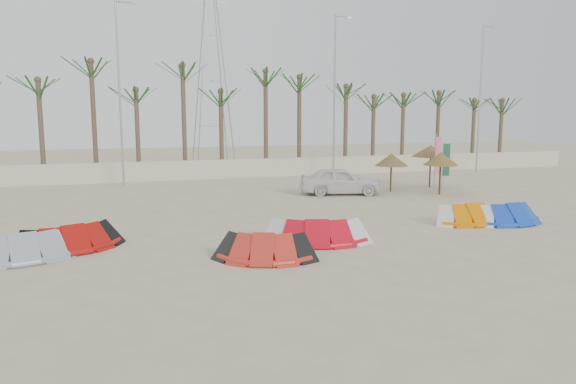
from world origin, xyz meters
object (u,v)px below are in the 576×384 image
object	(u,v)px
kite_red_left	(72,235)
kite_blue	(504,212)
car	(340,181)
parasol_right	(431,151)
parasol_mid	(441,159)
parasol_left	(391,160)
kite_red_right	(313,229)
kite_grey	(24,244)
kite_orange	(465,212)
kite_red_mid	(262,244)

from	to	relation	value
kite_red_left	kite_blue	world-z (taller)	same
kite_red_left	car	world-z (taller)	car
parasol_right	kite_blue	bearing A→B (deg)	-107.50
parasol_mid	parasol_right	distance (m)	2.93
kite_blue	parasol_right	size ratio (longest dim) A/B	1.31
parasol_left	kite_blue	bearing A→B (deg)	-89.72
kite_red_right	car	world-z (taller)	car
kite_blue	parasol_left	world-z (taller)	parasol_left
kite_grey	parasol_left	distance (m)	19.60
kite_orange	parasol_left	size ratio (longest dim) A/B	1.35
kite_grey	kite_red_left	bearing A→B (deg)	30.86
kite_grey	car	size ratio (longest dim) A/B	0.84
kite_orange	car	size ratio (longest dim) A/B	0.67
parasol_mid	parasol_left	bearing A→B (deg)	138.16
kite_orange	kite_blue	world-z (taller)	same
kite_red_left	kite_orange	bearing A→B (deg)	-2.44
kite_blue	parasol_mid	size ratio (longest dim) A/B	1.44
car	parasol_left	bearing A→B (deg)	-72.99
kite_orange	parasol_left	world-z (taller)	parasol_left
kite_red_right	car	bearing A→B (deg)	61.04
parasol_left	parasol_right	size ratio (longest dim) A/B	0.85
kite_red_mid	car	xyz separation A→B (m)	(7.51, 11.03, 0.33)
parasol_left	parasol_right	distance (m)	3.30
kite_red_mid	kite_blue	xyz separation A→B (m)	(10.73, 2.09, 0.00)
kite_red_left	kite_orange	xyz separation A→B (m)	(14.70, -0.63, -0.00)
kite_red_left	parasol_left	distance (m)	18.13
kite_red_right	parasol_right	distance (m)	15.73
kite_red_mid	parasol_right	bearing A→B (deg)	40.86
car	kite_blue	bearing A→B (deg)	-144.45
kite_grey	kite_blue	bearing A→B (deg)	-0.81
kite_orange	car	distance (m)	8.73
parasol_mid	parasol_right	bearing A→B (deg)	66.63
kite_grey	kite_red_right	world-z (taller)	same
parasol_left	parasol_mid	distance (m)	2.70
parasol_right	parasol_left	bearing A→B (deg)	-164.42
kite_grey	kite_orange	distance (m)	15.97
parasol_mid	kite_grey	bearing A→B (deg)	-160.33
kite_red_mid	car	distance (m)	13.35
parasol_left	kite_red_right	bearing A→B (deg)	-131.38
car	parasol_mid	bearing A→B (deg)	-92.68
kite_grey	parasol_left	xyz separation A→B (m)	(17.48, 8.76, 1.40)
parasol_right	car	bearing A→B (deg)	-171.45
parasol_left	parasol_right	world-z (taller)	parasol_right
kite_red_right	parasol_left	distance (m)	12.85
kite_orange	car	bearing A→B (deg)	101.03
car	kite_grey	bearing A→B (deg)	137.01
kite_red_mid	kite_blue	bearing A→B (deg)	11.03
kite_red_right	parasol_left	world-z (taller)	parasol_left
kite_orange	parasol_mid	world-z (taller)	parasol_mid
kite_blue	parasol_mid	distance (m)	7.63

